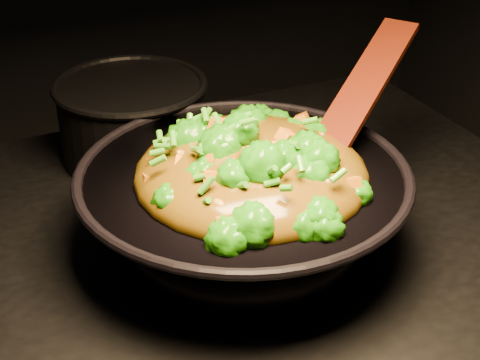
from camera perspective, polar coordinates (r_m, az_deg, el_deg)
name	(u,v)px	position (r m, az deg, el deg)	size (l,w,h in m)	color
wok	(243,212)	(0.98, 0.25, -2.52)	(0.43, 0.43, 0.12)	black
stir_fry	(252,142)	(0.91, 0.91, 2.93)	(0.30, 0.30, 0.10)	#217608
spatula	(354,102)	(1.02, 8.87, 5.96)	(0.35, 0.05, 0.01)	#3C1A09
back_pot	(133,120)	(1.22, -8.33, 4.66)	(0.24, 0.24, 0.14)	black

